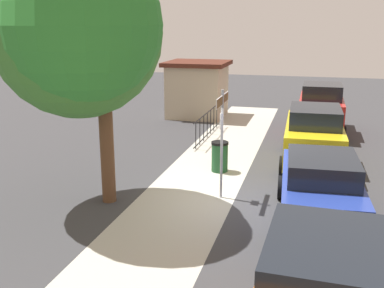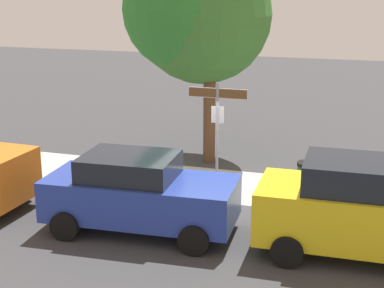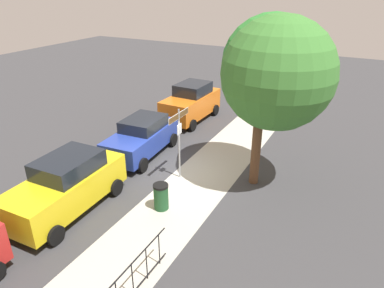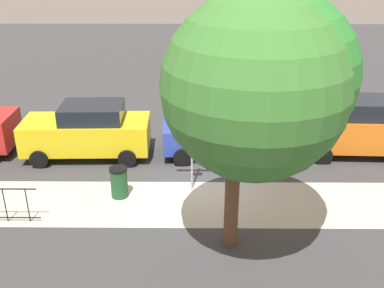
% 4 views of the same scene
% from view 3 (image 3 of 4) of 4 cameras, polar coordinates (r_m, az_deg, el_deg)
% --- Properties ---
extents(ground_plane, '(60.00, 60.00, 0.00)m').
position_cam_3_polar(ground_plane, '(14.98, -3.04, -4.71)').
color(ground_plane, '#38383A').
extents(sidewalk_strip, '(24.00, 2.60, 0.00)m').
position_cam_3_polar(sidewalk_strip, '(12.96, -2.51, -9.93)').
color(sidewalk_strip, '#B1AFA1').
rests_on(sidewalk_strip, ground_plane).
extents(street_sign, '(1.51, 0.07, 2.98)m').
position_cam_3_polar(street_sign, '(13.73, -2.13, 2.30)').
color(street_sign, '#9EA0A5').
rests_on(street_sign, ground_plane).
extents(shade_tree, '(4.36, 4.29, 6.48)m').
position_cam_3_polar(shade_tree, '(13.22, 13.37, 11.56)').
color(shade_tree, brown).
rests_on(shade_tree, ground_plane).
extents(car_orange, '(4.20, 2.13, 2.13)m').
position_cam_3_polar(car_orange, '(20.32, -0.15, 6.78)').
color(car_orange, orange).
rests_on(car_orange, ground_plane).
extents(car_blue, '(4.27, 2.17, 1.74)m').
position_cam_3_polar(car_blue, '(16.33, -8.13, 1.18)').
color(car_blue, '#243A99').
rests_on(car_blue, ground_plane).
extents(car_yellow, '(4.54, 2.13, 1.99)m').
position_cam_3_polar(car_yellow, '(12.97, -19.72, -6.32)').
color(car_yellow, gold).
rests_on(car_yellow, ground_plane).
extents(trash_bin, '(0.55, 0.55, 0.98)m').
position_cam_3_polar(trash_bin, '(12.58, -5.05, -8.51)').
color(trash_bin, '#1E4C28').
rests_on(trash_bin, ground_plane).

